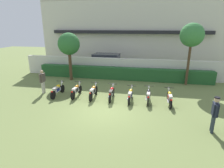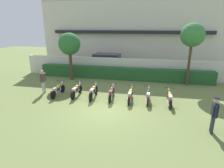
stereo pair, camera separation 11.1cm
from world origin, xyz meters
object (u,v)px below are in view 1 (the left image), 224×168
object	(u,v)px
motorcycle_in_row_3	(112,93)
motorcycle_in_row_4	(130,95)
motorcycle_in_row_6	(170,98)
tree_near_inspector	(69,44)
motorcycle_in_row_5	(148,95)
inspector_person	(42,80)
motorcycle_in_row_0	(58,90)
motorcycle_in_row_1	(76,90)
tree_far_side	(192,36)
motorcycle_in_row_2	(93,91)
parked_car	(108,63)
officer_0	(215,112)

from	to	relation	value
motorcycle_in_row_3	motorcycle_in_row_4	world-z (taller)	motorcycle_in_row_3
motorcycle_in_row_6	motorcycle_in_row_4	bearing A→B (deg)	88.21
tree_near_inspector	motorcycle_in_row_5	world-z (taller)	tree_near_inspector
tree_near_inspector	inspector_person	bearing A→B (deg)	-99.20
motorcycle_in_row_0	motorcycle_in_row_5	xyz separation A→B (m)	(6.25, 0.13, 0.01)
tree_near_inspector	motorcycle_in_row_1	xyz separation A→B (m)	(2.02, -3.80, -2.73)
motorcycle_in_row_3	tree_far_side	bearing A→B (deg)	-52.92
tree_near_inspector	motorcycle_in_row_6	size ratio (longest dim) A/B	2.20
motorcycle_in_row_4	tree_near_inspector	bearing A→B (deg)	57.33
motorcycle_in_row_2	inspector_person	size ratio (longest dim) A/B	1.13
motorcycle_in_row_0	motorcycle_in_row_4	world-z (taller)	same
motorcycle_in_row_2	inspector_person	xyz separation A→B (m)	(-3.84, 0.19, 0.57)
motorcycle_in_row_1	motorcycle_in_row_6	xyz separation A→B (m)	(6.22, -0.14, -0.00)
motorcycle_in_row_3	motorcycle_in_row_4	size ratio (longest dim) A/B	1.00
parked_car	inspector_person	xyz separation A→B (m)	(-3.15, -7.48, 0.09)
motorcycle_in_row_1	motorcycle_in_row_2	bearing A→B (deg)	-89.82
motorcycle_in_row_0	inspector_person	bearing A→B (deg)	77.11
parked_car	motorcycle_in_row_6	size ratio (longest dim) A/B	2.42
motorcycle_in_row_3	officer_0	distance (m)	6.16
motorcycle_in_row_0	parked_car	bearing A→B (deg)	-12.56
tree_near_inspector	tree_far_side	size ratio (longest dim) A/B	0.84
tree_near_inspector	motorcycle_in_row_0	world-z (taller)	tree_near_inspector
tree_far_side	motorcycle_in_row_3	distance (m)	7.83
tree_far_side	motorcycle_in_row_4	bearing A→B (deg)	-133.52
tree_far_side	motorcycle_in_row_2	bearing A→B (deg)	-147.38
motorcycle_in_row_4	motorcycle_in_row_5	distance (m)	1.15
motorcycle_in_row_4	motorcycle_in_row_1	bearing A→B (deg)	89.55
motorcycle_in_row_5	inspector_person	size ratio (longest dim) A/B	1.08
motorcycle_in_row_0	inspector_person	xyz separation A→B (m)	(-1.28, 0.31, 0.58)
motorcycle_in_row_6	motorcycle_in_row_3	bearing A→B (deg)	87.03
tree_near_inspector	motorcycle_in_row_6	world-z (taller)	tree_near_inspector
motorcycle_in_row_1	motorcycle_in_row_3	distance (m)	2.51
inspector_person	tree_near_inspector	bearing A→B (deg)	80.80
motorcycle_in_row_4	motorcycle_in_row_5	size ratio (longest dim) A/B	0.98
tree_near_inspector	motorcycle_in_row_0	bearing A→B (deg)	-80.05
parked_car	motorcycle_in_row_0	world-z (taller)	parked_car
inspector_person	officer_0	bearing A→B (deg)	-17.16
motorcycle_in_row_1	motorcycle_in_row_6	bearing A→B (deg)	-90.42
tree_far_side	motorcycle_in_row_6	size ratio (longest dim) A/B	2.61
motorcycle_in_row_0	motorcycle_in_row_6	distance (m)	7.55
tree_far_side	motorcycle_in_row_1	world-z (taller)	tree_far_side
motorcycle_in_row_0	motorcycle_in_row_5	size ratio (longest dim) A/B	1.03
motorcycle_in_row_2	motorcycle_in_row_5	size ratio (longest dim) A/B	1.04
motorcycle_in_row_1	motorcycle_in_row_2	size ratio (longest dim) A/B	0.95
tree_near_inspector	motorcycle_in_row_0	size ratio (longest dim) A/B	2.17
tree_near_inspector	motorcycle_in_row_2	size ratio (longest dim) A/B	2.15
motorcycle_in_row_1	motorcycle_in_row_3	world-z (taller)	motorcycle_in_row_3
motorcycle_in_row_3	motorcycle_in_row_4	bearing A→B (deg)	-95.08
motorcycle_in_row_3	officer_0	world-z (taller)	officer_0
motorcycle_in_row_4	inspector_person	distance (m)	6.42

